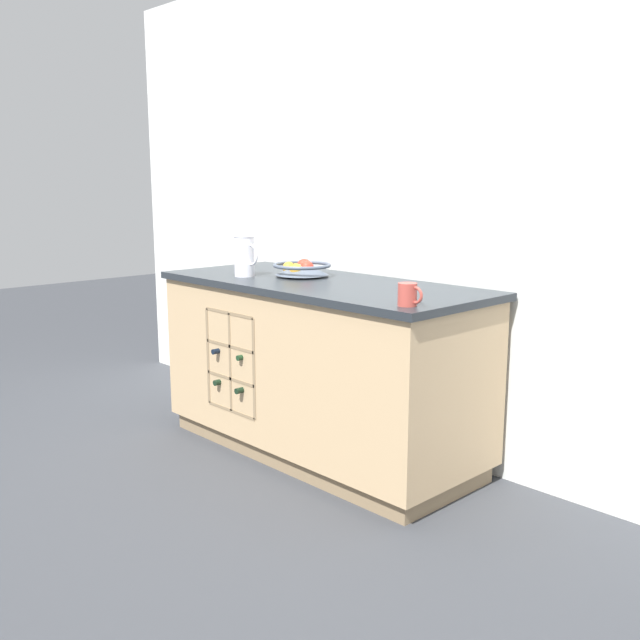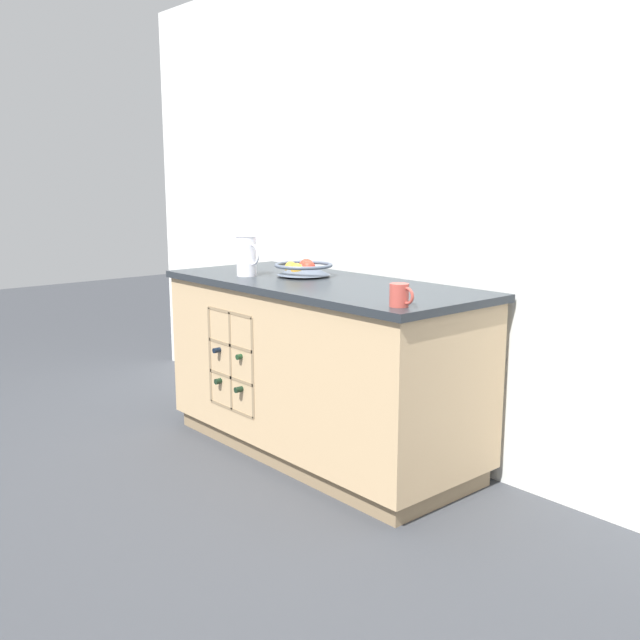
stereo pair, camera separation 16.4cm
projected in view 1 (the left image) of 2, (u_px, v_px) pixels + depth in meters
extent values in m
plane|color=#383A3F|center=(320.00, 452.00, 3.67)|extent=(14.00, 14.00, 0.00)
cube|color=silver|center=(377.00, 200.00, 3.71)|extent=(4.40, 0.06, 2.55)
cube|color=#8B7354|center=(320.00, 443.00, 3.67)|extent=(1.65, 0.63, 0.09)
cube|color=tan|center=(320.00, 363.00, 3.58)|extent=(1.71, 0.69, 0.76)
cube|color=#23282D|center=(320.00, 285.00, 3.51)|extent=(1.75, 0.73, 0.03)
cube|color=#8B7354|center=(246.00, 359.00, 3.62)|extent=(0.38, 0.01, 0.50)
cube|color=#8B7354|center=(216.00, 354.00, 3.72)|extent=(0.02, 0.10, 0.50)
cube|color=#8B7354|center=(262.00, 368.00, 3.45)|extent=(0.02, 0.10, 0.50)
cube|color=#8B7354|center=(239.00, 409.00, 3.63)|extent=(0.38, 0.10, 0.02)
cube|color=#8B7354|center=(238.00, 377.00, 3.60)|extent=(0.38, 0.10, 0.02)
cube|color=#8B7354|center=(238.00, 345.00, 3.57)|extent=(0.38, 0.10, 0.02)
cube|color=#8B7354|center=(237.00, 312.00, 3.54)|extent=(0.38, 0.10, 0.02)
cube|color=#8B7354|center=(238.00, 361.00, 3.59)|extent=(0.02, 0.10, 0.50)
cylinder|color=black|center=(243.00, 377.00, 3.75)|extent=(0.08, 0.20, 0.08)
cylinder|color=black|center=(221.00, 382.00, 3.65)|extent=(0.03, 0.08, 0.03)
cylinder|color=black|center=(265.00, 384.00, 3.61)|extent=(0.08, 0.20, 0.08)
cylinder|color=black|center=(243.00, 390.00, 3.51)|extent=(0.03, 0.09, 0.03)
cylinder|color=black|center=(240.00, 347.00, 3.70)|extent=(0.07, 0.18, 0.07)
cylinder|color=black|center=(219.00, 351.00, 3.61)|extent=(0.03, 0.08, 0.03)
cylinder|color=#19381E|center=(268.00, 352.00, 3.59)|extent=(0.07, 0.20, 0.07)
cylinder|color=#19381E|center=(245.00, 357.00, 3.49)|extent=(0.03, 0.09, 0.03)
cylinder|color=#4C5666|center=(302.00, 276.00, 3.67)|extent=(0.13, 0.13, 0.01)
cone|color=#4C5666|center=(302.00, 269.00, 3.67)|extent=(0.28, 0.28, 0.06)
torus|color=#4C5666|center=(302.00, 265.00, 3.66)|extent=(0.30, 0.30, 0.02)
sphere|color=red|center=(307.00, 268.00, 3.66)|extent=(0.08, 0.08, 0.08)
sphere|color=gold|center=(297.00, 270.00, 3.63)|extent=(0.07, 0.07, 0.07)
sphere|color=gold|center=(289.00, 268.00, 3.71)|extent=(0.07, 0.07, 0.07)
sphere|color=red|center=(304.00, 266.00, 3.73)|extent=(0.08, 0.08, 0.08)
cylinder|color=white|center=(244.00, 256.00, 3.67)|extent=(0.10, 0.10, 0.21)
torus|color=white|center=(244.00, 236.00, 3.65)|extent=(0.11, 0.11, 0.01)
torus|color=white|center=(251.00, 255.00, 3.62)|extent=(0.11, 0.01, 0.11)
cylinder|color=#B7473D|center=(407.00, 294.00, 2.79)|extent=(0.08, 0.08, 0.09)
torus|color=#B7473D|center=(415.00, 295.00, 2.76)|extent=(0.07, 0.01, 0.07)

